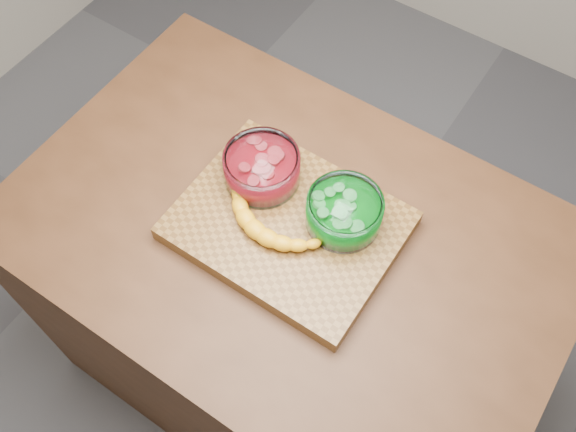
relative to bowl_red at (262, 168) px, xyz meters
The scene contains 6 objects.
ground 0.98m from the bowl_red, 29.11° to the right, with size 3.50×3.50×0.00m, color #525257.
counter 0.54m from the bowl_red, 29.11° to the right, with size 1.20×0.80×0.90m, color #472815.
cutting_board 0.13m from the bowl_red, 29.11° to the right, with size 0.45×0.35×0.04m, color brown.
bowl_red is the anchor object (origin of this frame).
bowl_green 0.20m from the bowl_red, ahead, with size 0.16×0.16×0.07m.
banana 0.12m from the bowl_red, 46.71° to the right, with size 0.27×0.14×0.04m, color orange, non-canonical shape.
Camera 1 is at (0.37, -0.56, 2.09)m, focal length 40.00 mm.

